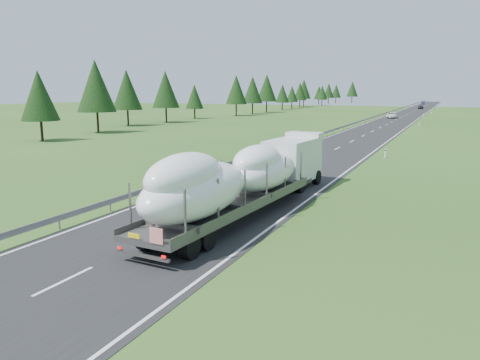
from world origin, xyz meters
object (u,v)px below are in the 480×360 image
at_px(boat_truck, 245,175).
at_px(distant_car_dark, 421,107).
at_px(highway_sign, 423,117).
at_px(distant_car_blue, 423,103).
at_px(distant_van, 392,115).

height_order(boat_truck, distant_car_dark, boat_truck).
relative_size(highway_sign, distant_car_blue, 0.55).
height_order(highway_sign, boat_truck, boat_truck).
distance_m(distant_van, distant_car_blue, 131.78).
xyz_separation_m(highway_sign, boat_truck, (-4.90, -77.30, 0.55)).
relative_size(distant_van, distant_car_dark, 1.29).
distance_m(highway_sign, distant_van, 26.43).
bearing_deg(distant_car_blue, boat_truck, -92.75).
relative_size(boat_truck, distant_car_blue, 4.52).
xyz_separation_m(boat_truck, distant_van, (-4.18, 102.10, -1.59)).
bearing_deg(distant_car_blue, distant_van, -93.66).
xyz_separation_m(highway_sign, distant_van, (-9.07, 24.81, -1.04)).
distance_m(distant_van, distant_car_dark, 67.80).
xyz_separation_m(boat_truck, distant_car_dark, (-1.60, 169.85, -1.63)).
bearing_deg(distant_van, boat_truck, -91.44).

